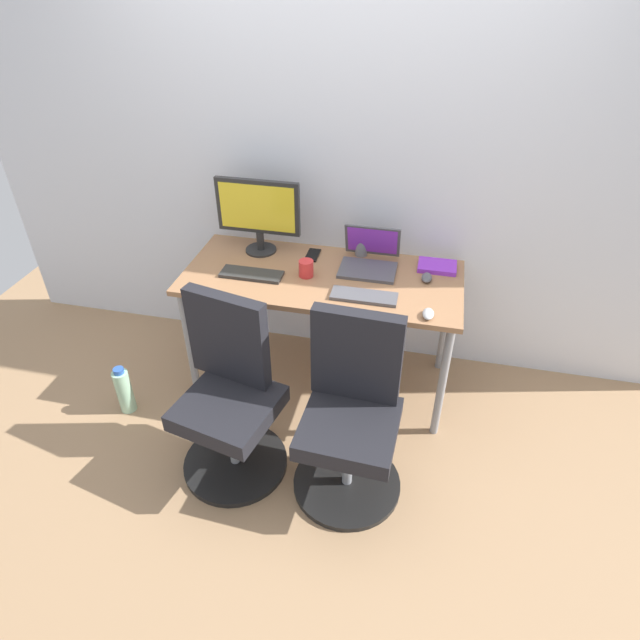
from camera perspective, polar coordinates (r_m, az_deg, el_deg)
ground_plane at (r=3.39m, az=0.19°, el=-6.30°), size 5.28×5.28×0.00m
back_wall at (r=3.08m, az=2.00°, el=17.38°), size 4.40×0.04×2.60m
desk at (r=2.97m, az=0.21°, el=3.55°), size 1.52×0.67×0.76m
office_chair_left at (r=2.70m, az=-9.55°, el=-8.12°), size 0.54×0.54×0.94m
office_chair_right at (r=2.57m, az=3.32°, el=-10.26°), size 0.54×0.54×0.94m
water_bottle_on_floor at (r=3.30m, az=-20.09°, el=-7.04°), size 0.09×0.09×0.31m
desktop_monitor at (r=3.09m, az=-6.59°, el=11.41°), size 0.48×0.18×0.43m
open_laptop at (r=3.00m, az=5.29°, el=6.58°), size 0.31×0.29×0.22m
keyboard_by_monitor at (r=2.95m, az=-7.28°, el=4.86°), size 0.34×0.12×0.02m
keyboard_by_laptop at (r=2.75m, az=4.70°, el=2.54°), size 0.34×0.12×0.02m
mouse_by_monitor at (r=2.94m, az=11.28°, el=4.44°), size 0.06×0.10×0.03m
mouse_by_laptop at (r=2.65m, az=11.43°, el=0.65°), size 0.06×0.10×0.03m
coffee_mug at (r=2.91m, az=-1.49°, el=5.50°), size 0.08×0.08×0.09m
pen_cup at (r=3.12m, az=4.43°, el=7.78°), size 0.07×0.07×0.10m
phone_near_monitor at (r=3.12m, az=-0.78°, el=6.92°), size 0.07×0.14×0.01m
notebook at (r=3.06m, az=12.34°, el=5.60°), size 0.21×0.15×0.03m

